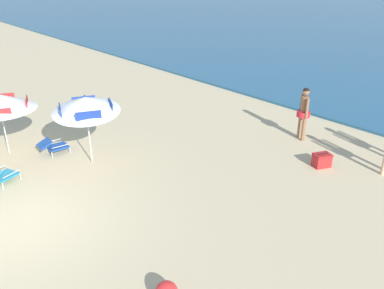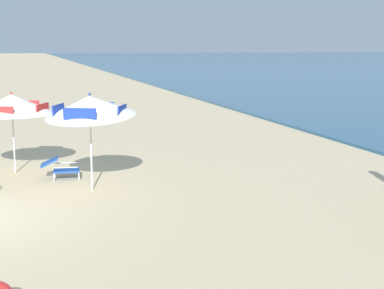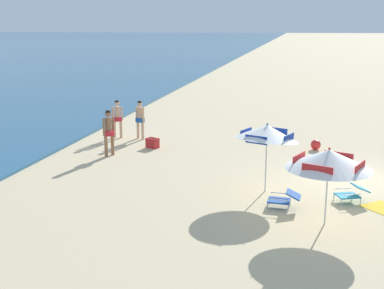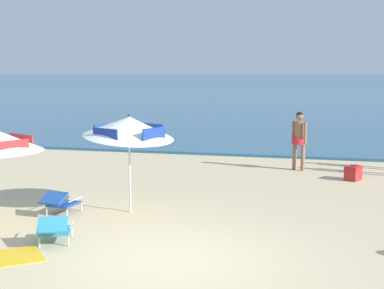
{
  "view_description": "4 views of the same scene",
  "coord_description": "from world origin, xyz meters",
  "views": [
    {
      "loc": [
        8.26,
        -2.01,
        5.46
      ],
      "look_at": [
        0.62,
        4.76,
        0.79
      ],
      "focal_mm": 37.16,
      "sensor_mm": 36.0,
      "label": 1
    },
    {
      "loc": [
        10.62,
        1.63,
        3.03
      ],
      "look_at": [
        -0.24,
        4.64,
        1.16
      ],
      "focal_mm": 54.04,
      "sensor_mm": 36.0,
      "label": 2
    },
    {
      "loc": [
        -16.32,
        2.02,
        4.89
      ],
      "look_at": [
        -1.56,
        5.11,
        1.32
      ],
      "focal_mm": 46.71,
      "sensor_mm": 36.0,
      "label": 3
    },
    {
      "loc": [
        2.57,
        -8.23,
        2.97
      ],
      "look_at": [
        -0.8,
        4.57,
        1.27
      ],
      "focal_mm": 52.42,
      "sensor_mm": 36.0,
      "label": 4
    }
  ],
  "objects": [
    {
      "name": "lounge_chair_beside_umbrella",
      "position": [
        -3.04,
        2.2,
        0.27
      ],
      "size": [
        0.62,
        0.92,
        0.51
      ],
      "color": "#1E4799",
      "rests_on": "ground"
    },
    {
      "name": "lounge_chair_under_umbrella",
      "position": [
        -2.16,
        0.32,
        0.28
      ],
      "size": [
        0.81,
        1.01,
        0.51
      ],
      "color": "teal",
      "rests_on": "ground"
    },
    {
      "name": "ocean_water",
      "position": [
        0.0,
        411.26,
        0.05
      ],
      "size": [
        800.0,
        800.0,
        0.1
      ],
      "primitive_type": "cube",
      "color": "#285B7F",
      "rests_on": "ground"
    },
    {
      "name": "beach_umbrella_striped_second",
      "position": [
        -1.71,
        2.8,
        1.83
      ],
      "size": [
        2.72,
        2.71,
        2.17
      ],
      "color": "silver",
      "rests_on": "ground"
    },
    {
      "name": "person_standing_near_shore",
      "position": [
        1.41,
        9.0,
        1.04
      ],
      "size": [
        0.47,
        0.44,
        1.79
      ],
      "color": "#8C6042",
      "rests_on": "ground"
    },
    {
      "name": "cooler_box",
      "position": [
        3.01,
        7.73,
        0.2
      ],
      "size": [
        0.52,
        0.6,
        0.43
      ],
      "color": "red",
      "rests_on": "ground"
    },
    {
      "name": "ground_plane",
      "position": [
        0.0,
        0.0,
        0.0
      ],
      "size": [
        800.0,
        800.0,
        0.0
      ],
      "primitive_type": "plane",
      "color": "#D1BA8E"
    }
  ]
}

